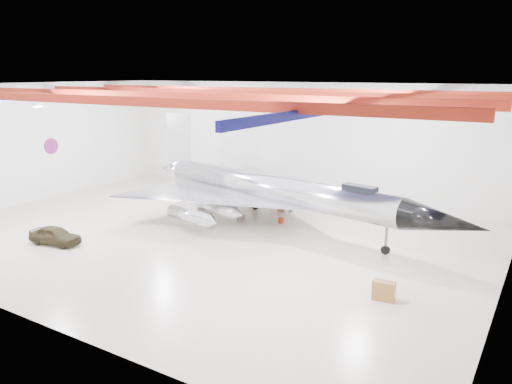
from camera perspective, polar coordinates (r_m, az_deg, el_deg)
The scene contains 18 objects.
floor at distance 37.65m, azimuth -5.78°, elevation -4.97°, with size 40.00×40.00×0.00m, color beige.
wall_back at distance 48.90m, azimuth 4.80°, elevation 5.94°, with size 40.00×40.00×0.00m, color silver.
wall_left at distance 50.89m, azimuth -24.26°, elevation 5.10°, with size 30.00×30.00×0.00m, color silver.
wall_right at distance 29.07m, azimuth 27.16°, elevation -0.69°, with size 30.00×30.00×0.00m, color silver.
ceiling at distance 35.74m, azimuth -6.21°, elevation 12.00°, with size 40.00×40.00×0.00m, color #0A0F38.
ceiling_structure at distance 35.76m, azimuth -6.18°, elevation 10.92°, with size 39.50×29.50×1.08m.
wall_roundel at distance 52.04m, azimuth -22.36°, elevation 4.88°, with size 1.50×1.50×0.10m, color #B21414.
jet_aircraft at distance 39.15m, azimuth 1.97°, elevation -0.06°, with size 30.17×20.01×8.26m.
jeep at distance 38.21m, azimuth -21.99°, elevation -4.61°, with size 1.55×3.84×1.31m, color #312C18.
desk at distance 27.96m, azimuth 14.39°, elevation -10.88°, with size 1.17×0.58×1.07m, color brown.
crate_ply at distance 42.20m, azimuth -5.46°, elevation -2.67°, with size 0.52×0.42×0.37m, color olive.
toolbox_red at distance 45.84m, azimuth -0.35°, elevation -1.35°, with size 0.42×0.33×0.29m, color #9B230F.
engine_drum at distance 40.91m, azimuth -1.89°, elevation -3.10°, with size 0.45×0.45×0.41m, color #59595B.
parts_bin at distance 43.80m, azimuth 2.88°, elevation -1.99°, with size 0.59×0.47×0.41m, color olive.
crate_small at distance 46.31m, azimuth -5.69°, elevation -1.29°, with size 0.35×0.28×0.25m, color #59595B.
tool_chest at distance 40.55m, azimuth 2.86°, elevation -3.26°, with size 0.45×0.45×0.41m, color #9B230F.
oil_barrel at distance 41.53m, azimuth -1.75°, elevation -2.87°, with size 0.53×0.42×0.37m, color olive.
spares_box at distance 43.68m, azimuth 4.00°, elevation -2.09°, with size 0.39×0.39×0.35m, color #59595B.
Camera 1 is at (21.81, -28.30, 11.86)m, focal length 35.00 mm.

